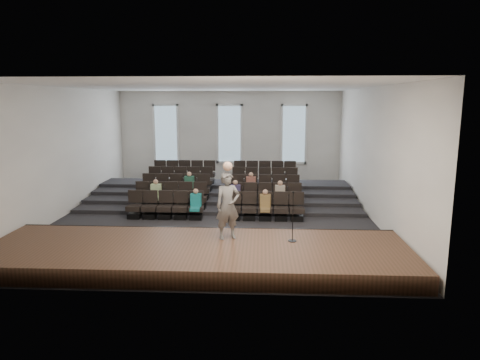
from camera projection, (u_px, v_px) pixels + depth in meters
name	position (u px, v px, depth m)	size (l,w,h in m)	color
ground	(216.00, 215.00, 16.99)	(14.00, 14.00, 0.00)	black
ceiling	(215.00, 86.00, 16.08)	(12.00, 14.00, 0.02)	white
wall_back	(230.00, 137.00, 23.43)	(12.00, 0.04, 5.00)	white
wall_front	(183.00, 190.00, 9.64)	(12.00, 0.04, 5.00)	white
wall_left	(64.00, 152.00, 16.84)	(0.04, 14.00, 5.00)	white
wall_right	(373.00, 154.00, 16.23)	(0.04, 14.00, 5.00)	white
stage	(197.00, 255.00, 11.94)	(11.80, 3.60, 0.50)	#513222
stage_lip	(205.00, 235.00, 13.68)	(11.80, 0.06, 0.52)	black
risers	(224.00, 193.00, 20.07)	(11.80, 4.80, 0.60)	black
seating_rows	(220.00, 190.00, 18.38)	(6.80, 4.70, 1.67)	black
windows	(229.00, 134.00, 23.32)	(8.44, 0.10, 3.24)	white
audience	(224.00, 192.00, 17.27)	(5.45, 2.64, 1.10)	#197F7F
speaker	(228.00, 206.00, 12.39)	(0.72, 0.47, 1.97)	#64615F
mic_stand	(293.00, 227.00, 12.22)	(0.25, 0.25, 1.47)	black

